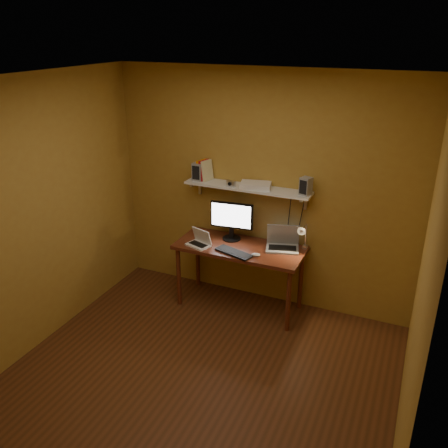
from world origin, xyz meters
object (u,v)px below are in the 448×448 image
at_px(netbook, 200,241).
at_px(speaker_left, 198,172).
at_px(laptop, 283,242).
at_px(monitor, 232,219).
at_px(mouse, 256,255).
at_px(keyboard, 234,253).
at_px(speaker_right, 306,186).
at_px(router, 256,185).
at_px(wall_shelf, 247,188).
at_px(desk, 240,253).
at_px(shelf_camera, 231,183).
at_px(desk_lamp, 303,234).

xyz_separation_m(netbook, speaker_left, (-0.17, 0.34, 0.67)).
relative_size(laptop, netbook, 1.38).
height_order(monitor, mouse, monitor).
height_order(keyboard, speaker_right, speaker_right).
bearing_deg(router, laptop, -7.61).
height_order(wall_shelf, speaker_right, speaker_right).
relative_size(desk, laptop, 3.50).
distance_m(laptop, mouse, 0.36).
relative_size(speaker_right, shelf_camera, 1.62).
bearing_deg(router, speaker_left, -179.73).
height_order(wall_shelf, keyboard, wall_shelf).
xyz_separation_m(speaker_right, router, (-0.54, 0.01, -0.06)).
bearing_deg(desk_lamp, speaker_left, 177.07).
height_order(mouse, shelf_camera, shelf_camera).
distance_m(mouse, router, 0.74).
bearing_deg(shelf_camera, speaker_right, 4.10).
distance_m(monitor, keyboard, 0.44).
relative_size(monitor, desk_lamp, 1.28).
relative_size(desk, shelf_camera, 12.49).
bearing_deg(desk, keyboard, -87.50).
relative_size(desk, keyboard, 3.37).
height_order(keyboard, mouse, mouse).
bearing_deg(desk, router, 64.05).
height_order(mouse, desk_lamp, desk_lamp).
bearing_deg(laptop, mouse, -138.76).
height_order(wall_shelf, laptop, wall_shelf).
xyz_separation_m(monitor, desk_lamp, (0.82, -0.01, -0.04)).
xyz_separation_m(wall_shelf, monitor, (-0.16, -0.06, -0.36)).
bearing_deg(netbook, keyboard, 12.44).
bearing_deg(keyboard, router, 95.04).
distance_m(monitor, mouse, 0.55).
bearing_deg(laptop, keyboard, -157.95).
relative_size(keyboard, desk_lamp, 1.11).
xyz_separation_m(monitor, speaker_right, (0.79, 0.04, 0.47)).
relative_size(netbook, speaker_left, 1.48).
height_order(desk, shelf_camera, shelf_camera).
height_order(netbook, mouse, netbook).
distance_m(desk_lamp, speaker_left, 1.35).
height_order(netbook, speaker_right, speaker_right).
relative_size(speaker_left, router, 0.61).
xyz_separation_m(desk, netbook, (-0.41, -0.15, 0.14)).
bearing_deg(mouse, desk_lamp, 14.74).
relative_size(laptop, desk_lamp, 1.07).
xyz_separation_m(monitor, keyboard, (0.16, -0.33, -0.23)).
bearing_deg(keyboard, monitor, 134.09).
bearing_deg(laptop, desk, -177.65).
distance_m(keyboard, speaker_left, 1.00).
height_order(monitor, netbook, monitor).
distance_m(wall_shelf, monitor, 0.40).
height_order(desk, speaker_left, speaker_left).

